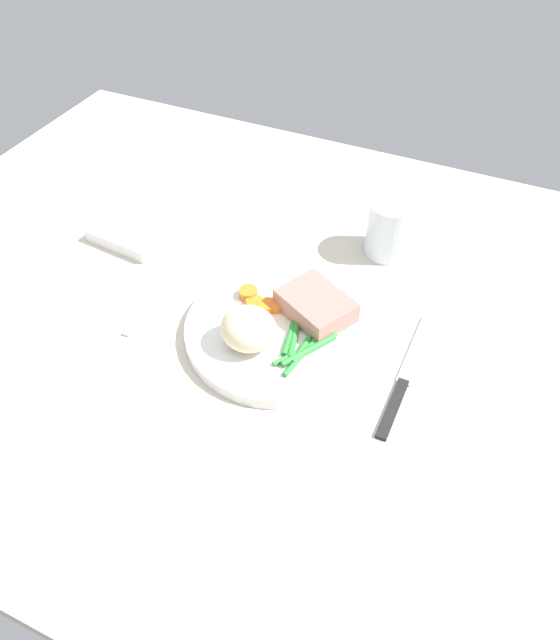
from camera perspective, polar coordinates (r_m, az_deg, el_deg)
name	(u,v)px	position (r cm, az deg, el deg)	size (l,w,h in cm)	color
dining_table	(268,313)	(83.24, -1.15, 0.66)	(120.00, 90.00, 2.00)	beige
dinner_plate	(280,330)	(78.44, 0.00, -0.93)	(24.11, 24.11, 1.60)	white
meat_portion	(316,306)	(78.48, 3.32, 1.32)	(8.99, 6.85, 2.91)	#B2756B
mashed_potatoes	(248,329)	(74.01, -2.92, -0.82)	(6.85, 6.39, 5.09)	beige
carrot_slices	(259,302)	(80.27, -1.94, 1.67)	(6.57, 4.52, 1.16)	orange
green_beans	(302,346)	(75.01, 2.04, -2.39)	(6.36, 9.71, 0.85)	#2D8C38
fork	(160,295)	(85.54, -10.99, 2.24)	(1.44, 16.60, 0.40)	silver
knife	(406,377)	(75.59, 11.49, -5.12)	(1.70, 20.50, 0.64)	black
water_glass	(390,231)	(90.76, 10.11, 8.06)	(6.90, 6.90, 8.36)	silver
napkin	(139,227)	(97.08, -12.87, 8.36)	(10.76, 11.55, 1.95)	white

